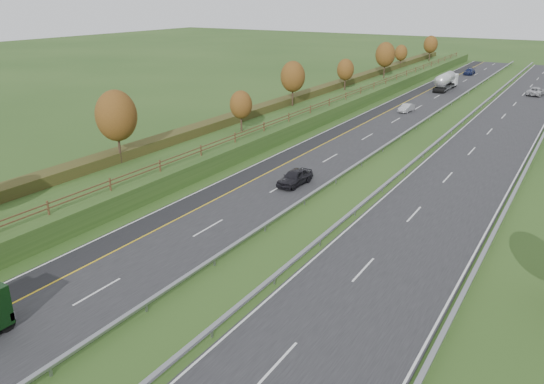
% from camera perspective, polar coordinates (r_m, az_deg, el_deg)
% --- Properties ---
extents(ground, '(400.00, 400.00, 0.00)m').
position_cam_1_polar(ground, '(69.50, 14.17, 4.33)').
color(ground, '#274518').
rests_on(ground, ground).
extents(near_carriageway, '(10.50, 200.00, 0.04)m').
position_cam_1_polar(near_carriageway, '(76.59, 9.61, 6.16)').
color(near_carriageway, black).
rests_on(near_carriageway, ground).
extents(far_carriageway, '(10.50, 200.00, 0.04)m').
position_cam_1_polar(far_carriageway, '(72.42, 21.80, 4.14)').
color(far_carriageway, black).
rests_on(far_carriageway, ground).
extents(hard_shoulder, '(3.00, 200.00, 0.04)m').
position_cam_1_polar(hard_shoulder, '(78.00, 7.05, 6.55)').
color(hard_shoulder, black).
rests_on(hard_shoulder, ground).
extents(lane_markings, '(26.75, 200.00, 0.01)m').
position_cam_1_polar(lane_markings, '(74.45, 14.16, 5.43)').
color(lane_markings, silver).
rests_on(lane_markings, near_carriageway).
extents(embankment_left, '(12.00, 200.00, 2.00)m').
position_cam_1_polar(embankment_left, '(81.88, 1.13, 8.06)').
color(embankment_left, '#274518').
rests_on(embankment_left, ground).
extents(hedge_left, '(2.20, 180.00, 1.10)m').
position_cam_1_polar(hedge_left, '(82.57, -0.07, 9.27)').
color(hedge_left, '#373C18').
rests_on(hedge_left, embankment_left).
extents(fence_left, '(0.12, 189.06, 1.20)m').
position_cam_1_polar(fence_left, '(79.06, 3.85, 8.85)').
color(fence_left, '#422B19').
rests_on(fence_left, embankment_left).
extents(median_barrier_near, '(0.32, 200.00, 0.71)m').
position_cam_1_polar(median_barrier_near, '(74.62, 13.71, 5.95)').
color(median_barrier_near, gray).
rests_on(median_barrier_near, ground).
extents(median_barrier_far, '(0.32, 200.00, 0.71)m').
position_cam_1_polar(median_barrier_far, '(73.32, 17.50, 5.33)').
color(median_barrier_far, gray).
rests_on(median_barrier_far, ground).
extents(outer_barrier_far, '(0.32, 200.00, 0.71)m').
position_cam_1_polar(outer_barrier_far, '(71.65, 26.40, 3.79)').
color(outer_barrier_far, gray).
rests_on(outer_barrier_far, ground).
extents(trees_left, '(6.64, 164.30, 7.66)m').
position_cam_1_polar(trees_left, '(77.86, 0.12, 11.44)').
color(trees_left, '#2D2116').
rests_on(trees_left, embankment_left).
extents(road_tanker, '(2.40, 11.22, 3.46)m').
position_cam_1_polar(road_tanker, '(117.86, 18.22, 11.31)').
color(road_tanker, silver).
rests_on(road_tanker, near_carriageway).
extents(car_dark_near, '(2.23, 4.93, 1.64)m').
position_cam_1_polar(car_dark_near, '(54.81, 2.47, 1.60)').
color(car_dark_near, black).
rests_on(car_dark_near, near_carriageway).
extents(car_silver_mid, '(1.80, 4.19, 1.34)m').
position_cam_1_polar(car_silver_mid, '(93.04, 14.27, 8.77)').
color(car_silver_mid, '#9D9EA2').
rests_on(car_silver_mid, near_carriageway).
extents(car_small_far, '(2.08, 5.07, 1.47)m').
position_cam_1_polar(car_small_far, '(142.81, 20.47, 12.04)').
color(car_small_far, '#161F46').
rests_on(car_small_far, near_carriageway).
extents(car_oncoming, '(3.39, 6.01, 1.58)m').
position_cam_1_polar(car_oncoming, '(117.73, 26.58, 9.67)').
color(car_oncoming, '#B1B1B6').
rests_on(car_oncoming, far_carriageway).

